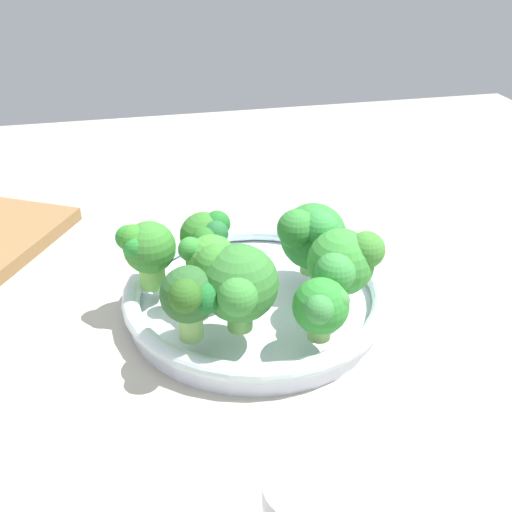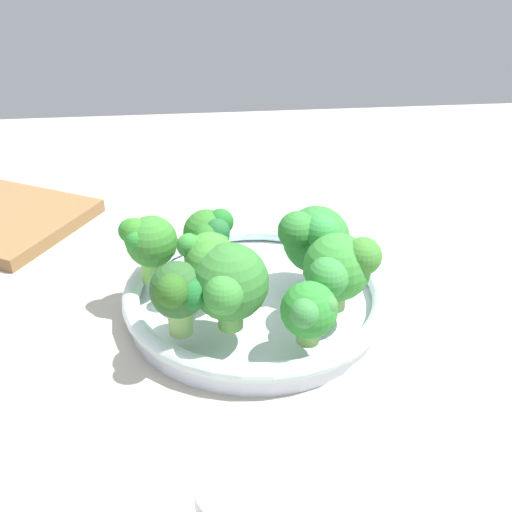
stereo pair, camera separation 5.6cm
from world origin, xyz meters
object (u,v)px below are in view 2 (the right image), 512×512
object	(u,v)px
broccoli_floret_1	(314,237)
broccoli_floret_2	(179,293)
broccoli_floret_3	(310,311)
broccoli_floret_7	(209,258)
bowl	(256,296)
broccoli_floret_6	(226,281)
broccoli_floret_5	(148,242)
broccoli_floret_4	(340,267)
broccoli_floret_0	(209,234)

from	to	relation	value
broccoli_floret_1	broccoli_floret_2	size ratio (longest dim) A/B	1.10
broccoli_floret_3	broccoli_floret_7	distance (cm)	11.53
bowl	broccoli_floret_3	world-z (taller)	broccoli_floret_3
broccoli_floret_2	broccoli_floret_6	distance (cm)	3.91
broccoli_floret_1	broccoli_floret_7	bearing A→B (deg)	-169.89
broccoli_floret_3	broccoli_floret_6	world-z (taller)	broccoli_floret_6
bowl	broccoli_floret_1	world-z (taller)	broccoli_floret_1
broccoli_floret_5	broccoli_floret_1	bearing A→B (deg)	-2.91
broccoli_floret_2	broccoli_floret_6	bearing A→B (deg)	9.11
broccoli_floret_2	broccoli_floret_3	size ratio (longest dim) A/B	1.21
broccoli_floret_1	broccoli_floret_6	distance (cm)	11.54
broccoli_floret_6	broccoli_floret_1	bearing A→B (deg)	40.80
broccoli_floret_2	broccoli_floret_3	distance (cm)	10.59
broccoli_floret_1	broccoli_floret_4	xyz separation A→B (cm)	(1.11, -6.05, 0.22)
broccoli_floret_4	broccoli_floret_7	size ratio (longest dim) A/B	1.21
broccoli_floret_2	bowl	bearing A→B (deg)	45.85
broccoli_floret_1	broccoli_floret_7	distance (cm)	10.10
broccoli_floret_0	broccoli_floret_3	xyz separation A→B (cm)	(7.49, -12.21, -0.95)
broccoli_floret_7	broccoli_floret_1	bearing A→B (deg)	10.11
broccoli_floret_3	broccoli_floret_7	world-z (taller)	broccoli_floret_7
broccoli_floret_2	broccoli_floret_4	bearing A→B (deg)	8.72
broccoli_floret_5	broccoli_floret_2	bearing A→B (deg)	-71.75
broccoli_floret_3	broccoli_floret_4	distance (cm)	5.64
broccoli_floret_2	broccoli_floret_5	size ratio (longest dim) A/B	1.01
broccoli_floret_0	broccoli_floret_1	bearing A→B (deg)	-10.58
broccoli_floret_2	broccoli_floret_7	xyz separation A→B (cm)	(2.65, 6.38, -0.60)
broccoli_floret_7	broccoli_floret_5	bearing A→B (deg)	155.41
broccoli_floret_3	broccoli_floret_7	xyz separation A→B (cm)	(-7.65, 8.62, 0.42)
bowl	broccoli_floret_3	size ratio (longest dim) A/B	4.65
broccoli_floret_1	broccoli_floret_6	bearing A→B (deg)	-139.20
broccoli_floret_1	broccoli_floret_2	xyz separation A→B (cm)	(-12.57, -8.15, 0.00)
broccoli_floret_2	broccoli_floret_0	bearing A→B (deg)	74.32
broccoli_floret_0	broccoli_floret_2	world-z (taller)	broccoli_floret_2
broccoli_floret_4	broccoli_floret_6	xyz separation A→B (cm)	(-9.84, -1.48, 0.19)
broccoli_floret_1	broccoli_floret_7	xyz separation A→B (cm)	(-9.92, -1.77, -0.60)
broccoli_floret_1	broccoli_floret_2	distance (cm)	14.98
bowl	broccoli_floret_6	xyz separation A→B (cm)	(-3.17, -6.60, 6.09)
bowl	broccoli_floret_6	size ratio (longest dim) A/B	3.29
bowl	broccoli_floret_7	xyz separation A→B (cm)	(-4.36, -0.84, 5.09)
bowl	broccoli_floret_5	bearing A→B (deg)	170.19
bowl	broccoli_floret_7	world-z (taller)	broccoli_floret_7
broccoli_floret_4	broccoli_floret_7	xyz separation A→B (cm)	(-11.04, 4.28, -0.81)
bowl	broccoli_floret_0	bearing A→B (deg)	146.74
broccoli_floret_5	broccoli_floret_7	bearing A→B (deg)	-24.59
broccoli_floret_6	broccoli_floret_7	size ratio (longest dim) A/B	1.29
bowl	broccoli_floret_2	distance (cm)	11.55
bowl	broccoli_floret_0	xyz separation A→B (cm)	(-4.20, 2.76, 5.62)
broccoli_floret_7	bowl	bearing A→B (deg)	10.87
broccoli_floret_1	broccoli_floret_3	bearing A→B (deg)	-102.35
broccoli_floret_1	broccoli_floret_3	distance (cm)	10.68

